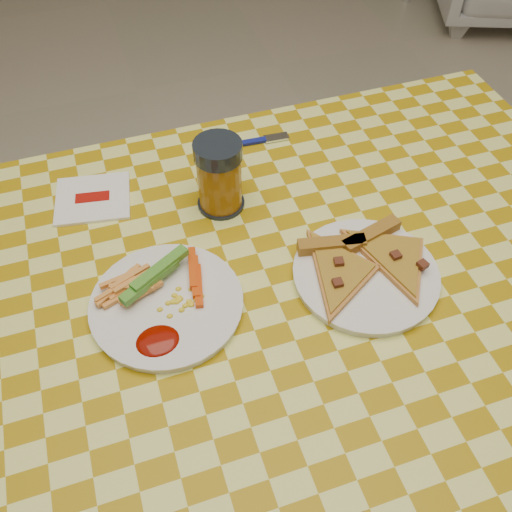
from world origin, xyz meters
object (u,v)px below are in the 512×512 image
object	(u,v)px
table	(270,313)
drink_glass	(219,176)
plate_left	(167,305)
plate_right	(365,275)

from	to	relation	value
table	drink_glass	distance (m)	0.25
plate_left	drink_glass	distance (m)	0.24
table	plate_right	xyz separation A→B (m)	(0.15, -0.03, 0.08)
table	plate_right	distance (m)	0.17
plate_left	plate_right	distance (m)	0.31
plate_left	drink_glass	size ratio (longest dim) A/B	1.69
table	drink_glass	xyz separation A→B (m)	(-0.02, 0.20, 0.14)
table	plate_right	bearing A→B (deg)	-12.22
plate_right	plate_left	bearing A→B (deg)	172.22
plate_left	plate_right	xyz separation A→B (m)	(0.31, -0.04, 0.00)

